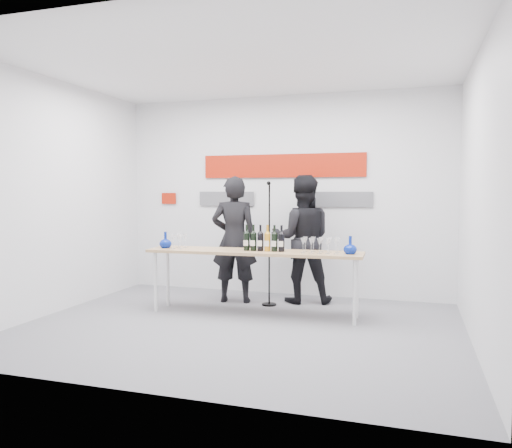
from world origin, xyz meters
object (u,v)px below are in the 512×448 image
mic_stand (269,268)px  presenter_right (302,239)px  tasting_table (254,255)px  presenter_left (234,239)px

mic_stand → presenter_right: bearing=20.4°
tasting_table → presenter_left: bearing=126.0°
mic_stand → presenter_left: bearing=152.5°
presenter_right → mic_stand: size_ratio=1.05×
tasting_table → presenter_right: bearing=62.5°
presenter_left → mic_stand: size_ratio=1.04×
presenter_left → presenter_right: (0.91, 0.27, 0.01)m
tasting_table → presenter_left: 0.80m
presenter_left → mic_stand: (0.53, -0.06, -0.37)m
presenter_left → presenter_right: bearing=-173.8°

